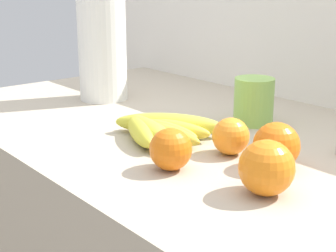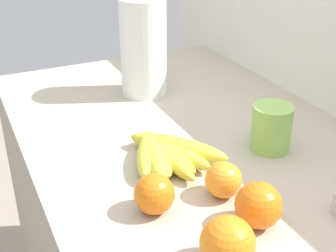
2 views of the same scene
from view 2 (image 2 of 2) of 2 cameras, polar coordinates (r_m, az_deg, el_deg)
name	(u,v)px [view 2 (image 2 of 2)]	position (r m, az deg, el deg)	size (l,w,h in m)	color
banana_bunch	(163,153)	(0.90, -0.63, -3.32)	(0.21, 0.20, 0.04)	yellow
orange_right	(223,180)	(0.80, 6.87, -6.64)	(0.06, 0.06, 0.06)	orange
orange_center	(228,243)	(0.66, 7.38, -14.21)	(0.08, 0.08, 0.08)	orange
orange_far_right	(258,205)	(0.74, 11.14, -9.61)	(0.08, 0.08, 0.08)	orange
orange_back_right	(154,194)	(0.76, -1.72, -8.42)	(0.07, 0.07, 0.07)	orange
paper_towel_roll	(143,47)	(1.17, -3.07, 9.71)	(0.12, 0.12, 0.28)	white
mug	(271,128)	(0.95, 12.67, -0.22)	(0.08, 0.08, 0.10)	#8CBF56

